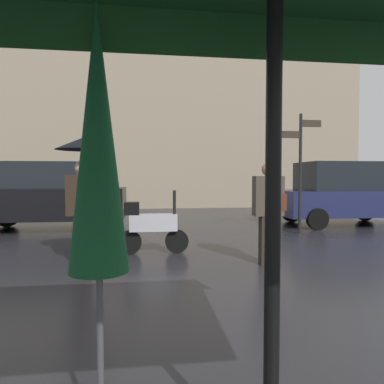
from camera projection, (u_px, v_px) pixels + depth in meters
The scene contains 9 objects.
ground_plane at pixel (289, 353), 2.89m from camera, with size 60.00×60.00×0.00m, color #26262B.
folded_patio_umbrella_near at pixel (98, 167), 1.79m from camera, with size 0.52×0.52×2.41m.
pedestrian_with_umbrella at pixel (82, 174), 5.72m from camera, with size 0.86×0.86×2.14m.
pedestrian_with_bag at pixel (269, 207), 5.81m from camera, with size 0.53×0.24×1.74m.
parked_scooter at pixel (151, 225), 6.65m from camera, with size 1.38×0.32×1.23m.
parked_car_left at pixel (45, 196), 9.61m from camera, with size 4.29×1.83×1.91m.
parked_car_right at pixel (342, 194), 10.68m from camera, with size 4.08×1.95×1.96m.
street_signpost at pixel (300, 161), 9.02m from camera, with size 1.08×0.08×3.16m.
building_block at pixel (171, 55), 17.31m from camera, with size 19.08×2.49×15.42m, color gray.
Camera 1 is at (-1.18, -2.70, 1.49)m, focal length 31.98 mm.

